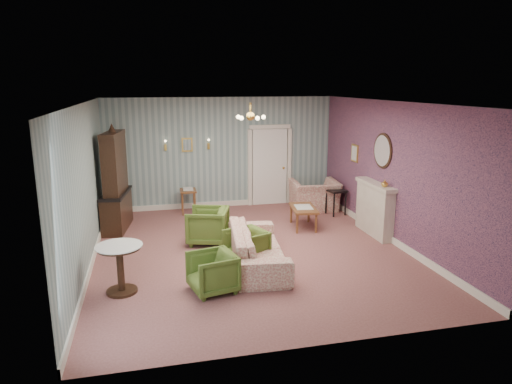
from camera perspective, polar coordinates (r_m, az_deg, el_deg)
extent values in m
plane|color=#8C5651|center=(9.21, -0.65, -7.31)|extent=(7.00, 7.00, 0.00)
plane|color=white|center=(8.62, -0.70, 11.04)|extent=(7.00, 7.00, 0.00)
plane|color=slate|center=(12.19, -4.28, 4.84)|extent=(6.00, 0.00, 6.00)
plane|color=slate|center=(5.55, 7.28, -5.68)|extent=(6.00, 0.00, 6.00)
plane|color=slate|center=(8.67, -20.40, 0.53)|extent=(0.00, 7.00, 7.00)
plane|color=slate|center=(9.89, 16.57, 2.31)|extent=(0.00, 7.00, 7.00)
plane|color=#B2596A|center=(9.88, 16.50, 2.31)|extent=(0.00, 7.00, 7.00)
imported|color=#4B6623|center=(7.42, -5.44, -9.68)|extent=(0.78, 0.81, 0.71)
imported|color=#4B6623|center=(8.52, -1.25, -6.56)|extent=(0.83, 0.85, 0.69)
imported|color=#4B6623|center=(9.58, -6.02, -3.96)|extent=(0.95, 0.98, 0.82)
imported|color=#9E433F|center=(8.40, 0.17, -6.07)|extent=(0.93, 2.39, 0.91)
imported|color=#9E433F|center=(12.07, 7.29, 0.20)|extent=(1.26, 0.88, 1.04)
imported|color=gold|center=(9.85, 15.68, 1.05)|extent=(0.15, 0.15, 0.15)
cube|color=maroon|center=(11.92, 7.31, -0.17)|extent=(0.41, 0.28, 0.39)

